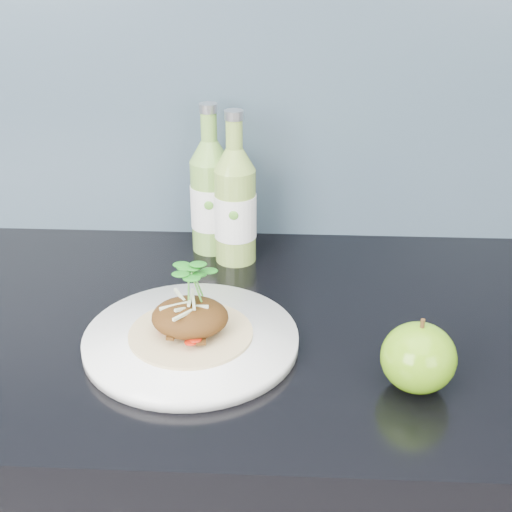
% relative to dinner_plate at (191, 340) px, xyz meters
% --- Properties ---
extents(subway_backsplash, '(4.00, 0.02, 0.70)m').
position_rel_dinner_plate_xyz_m(subway_backsplash, '(0.06, 0.36, 0.34)').
color(subway_backsplash, '#6D90AB').
rests_on(subway_backsplash, kitchen_counter).
extents(dinner_plate, '(0.35, 0.35, 0.02)m').
position_rel_dinner_plate_xyz_m(dinner_plate, '(0.00, 0.00, 0.00)').
color(dinner_plate, white).
rests_on(dinner_plate, kitchen_counter).
extents(pork_taco, '(0.16, 0.16, 0.10)m').
position_rel_dinner_plate_xyz_m(pork_taco, '(0.00, 0.00, 0.04)').
color(pork_taco, tan).
rests_on(pork_taco, dinner_plate).
extents(green_apple, '(0.11, 0.11, 0.09)m').
position_rel_dinner_plate_xyz_m(green_apple, '(0.27, -0.07, 0.03)').
color(green_apple, '#5B8F0F').
rests_on(green_apple, kitchen_counter).
extents(cider_bottle_left, '(0.09, 0.09, 0.24)m').
position_rel_dinner_plate_xyz_m(cider_bottle_left, '(-0.00, 0.29, 0.08)').
color(cider_bottle_left, '#74A545').
rests_on(cider_bottle_left, kitchen_counter).
extents(cider_bottle_right, '(0.09, 0.09, 0.24)m').
position_rel_dinner_plate_xyz_m(cider_bottle_right, '(0.04, 0.25, 0.08)').
color(cider_bottle_right, '#83A645').
rests_on(cider_bottle_right, kitchen_counter).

